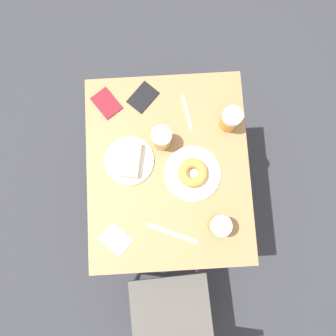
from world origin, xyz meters
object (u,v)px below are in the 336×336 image
Objects in this scene: fork at (187,113)px; knife at (173,233)px; beer_mug_left at (230,119)px; plate_with_cake at (129,160)px; beer_mug_center at (162,138)px; plate_with_donut at (193,173)px; passport_near_edge at (106,103)px; napkin_folded at (116,239)px; passport_far_edge at (143,97)px; beer_mug_right at (219,226)px.

fork is 0.52m from knife.
beer_mug_left is 0.59× the size of knife.
beer_mug_center is (-0.15, -0.08, 0.04)m from plate_with_cake.
plate_with_donut is 1.14× the size of knife.
beer_mug_left reaches higher than plate_with_cake.
passport_near_edge is (0.53, -0.12, -0.06)m from beer_mug_left.
napkin_folded is at bearing 78.10° from plate_with_cake.
beer_mug_left is at bearing -120.61° from knife.
plate_with_donut is 0.40m from passport_far_edge.
beer_mug_right is at bearing 79.22° from beer_mug_left.
plate_with_cake reaches higher than knife.
beer_mug_right is 0.64m from passport_far_edge.
passport_near_edge is (0.36, -0.34, -0.02)m from plate_with_donut.
napkin_folded is 0.63m from passport_far_edge.
passport_near_edge is at bearing -13.11° from beer_mug_left.
beer_mug_left is 0.19m from fork.
plate_with_donut reaches higher than napkin_folded.
plate_with_donut is 1.68× the size of napkin_folded.
plate_with_cake is 0.88× the size of plate_with_donut.
beer_mug_center is at bearing 46.22° from fork.
plate_with_donut is 1.92× the size of beer_mug_right.
passport_far_edge is at bearing -104.25° from plate_with_cake.
beer_mug_center and beer_mug_right have the same top height.
knife is (0.27, 0.46, -0.06)m from beer_mug_left.
beer_mug_center is 0.82× the size of passport_near_edge.
passport_near_edge reaches higher than fork.
beer_mug_center is at bearing -152.22° from plate_with_cake.
passport_near_edge reaches higher than knife.
passport_near_edge is at bearing -43.14° from plate_with_donut.
beer_mug_left is at bearing -167.60° from beer_mug_center.
passport_far_edge is (0.20, -0.35, -0.02)m from plate_with_donut.
napkin_folded is (0.42, 0.03, -0.06)m from beer_mug_right.
plate_with_donut reaches higher than passport_near_edge.
plate_with_donut is 0.28m from beer_mug_left.
plate_with_donut reaches higher than fork.
napkin_folded is at bearing 37.35° from plate_with_donut.
fork is (-0.12, -0.12, -0.06)m from beer_mug_center.
passport_far_edge is (0.28, -0.58, -0.06)m from beer_mug_right.
napkin_folded is at bearing 4.53° from beer_mug_right.
beer_mug_center reaches higher than plate_with_donut.
plate_with_cake is at bearing -62.12° from knife.
beer_mug_left is 0.69m from napkin_folded.
beer_mug_right reaches higher than napkin_folded.
knife is (-0.17, 0.32, -0.02)m from plate_with_cake.
knife is (-0.24, -0.01, -0.00)m from napkin_folded.
plate_with_cake reaches higher than passport_near_edge.
passport_far_edge is at bearing -102.99° from napkin_folded.
beer_mug_left is 1.00× the size of beer_mug_right.
napkin_folded is at bearing 42.81° from beer_mug_left.
plate_with_donut is at bearing -68.67° from beer_mug_right.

